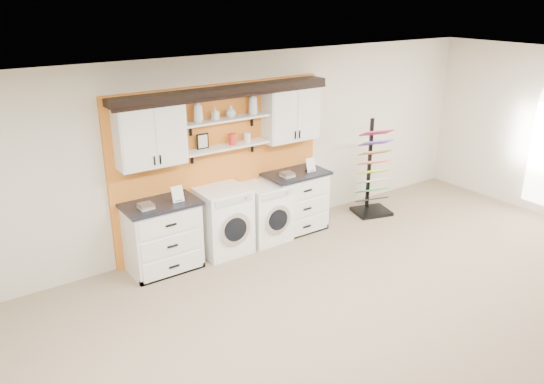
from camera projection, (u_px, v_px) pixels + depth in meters
ceiling at (464, 100)px, 4.18m from camera, size 10.00×10.00×0.00m
wall_back at (220, 152)px, 7.75m from camera, size 10.00×0.00×10.00m
accent_panel at (222, 166)px, 7.79m from camera, size 3.40×0.07×2.40m
upper_cabinet_left at (150, 134)px, 6.82m from camera, size 0.90×0.35×0.84m
upper_cabinet_right at (291, 113)px, 8.03m from camera, size 0.90×0.35×0.84m
shelf_lower at (226, 147)px, 7.55m from camera, size 1.32×0.28×0.03m
shelf_upper at (226, 119)px, 7.41m from camera, size 1.32×0.28×0.03m
crown_molding at (224, 91)px, 7.28m from camera, size 3.30×0.41×0.13m
picture_frame at (203, 141)px, 7.36m from camera, size 0.18×0.02×0.22m
canister_red at (232, 139)px, 7.57m from camera, size 0.11×0.11×0.16m
canister_cream at (247, 137)px, 7.71m from camera, size 0.10×0.10×0.14m
base_cabinet_left at (163, 236)px, 7.19m from camera, size 1.01×0.66×0.98m
base_cabinet_right at (295, 201)px, 8.40m from camera, size 0.99×0.66×0.97m
washer at (223, 220)px, 7.70m from camera, size 0.70×0.71×0.98m
dryer at (265, 212)px, 8.10m from camera, size 0.64×0.71×0.90m
sample_rack at (373, 184)px, 9.03m from camera, size 0.71×0.64×1.63m
soap_bottle_a at (198, 110)px, 7.12m from camera, size 0.15×0.15×0.33m
soap_bottle_b at (215, 113)px, 7.29m from camera, size 0.09×0.10×0.18m
soap_bottle_c at (231, 111)px, 7.42m from camera, size 0.19×0.19×0.18m
soap_bottle_d at (253, 102)px, 7.59m from camera, size 0.16×0.16×0.34m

